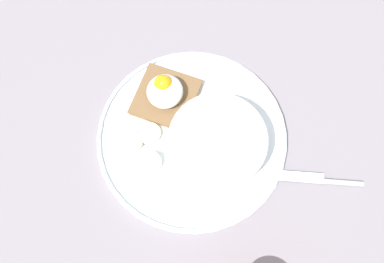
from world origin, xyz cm
name	(u,v)px	position (x,y,z in cm)	size (l,w,h in cm)	color
ground_plane	(192,140)	(0.00, 0.00, 1.00)	(120.00, 120.00, 2.00)	gray
plate	(192,136)	(0.00, 0.00, 2.80)	(29.49, 29.49, 1.60)	white
oatmeal_bowl	(217,144)	(0.71, 4.19, 5.90)	(14.13, 14.13, 5.62)	white
toast_slice	(166,97)	(-4.28, -6.12, 3.69)	(9.45, 9.45, 1.23)	brown
poached_egg	(165,90)	(-4.41, -6.21, 6.03)	(5.66, 5.62, 4.06)	white
banana_slice_front	(151,162)	(6.24, -4.07, 3.78)	(4.34, 4.35, 1.77)	#F6E3BF
banana_slice_left	(149,133)	(2.17, -6.18, 3.62)	(4.85, 4.82, 1.54)	#F3E7BA
banana_slice_back	(133,142)	(4.43, -7.91, 3.61)	(3.67, 3.73, 1.37)	beige
knife	(320,181)	(-0.50, 20.50, 2.40)	(4.88, 12.72, 0.80)	silver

